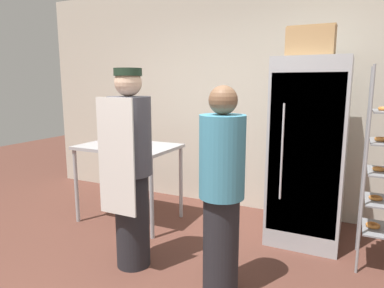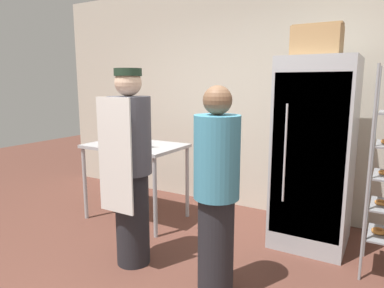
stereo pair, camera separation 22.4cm
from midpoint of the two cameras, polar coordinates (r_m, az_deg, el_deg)
back_wall at (r=4.38m, az=8.80°, el=7.68°), size 6.40×0.12×2.85m
refrigerator at (r=3.61m, az=17.19°, el=-1.20°), size 0.69×0.78×1.85m
prep_counter at (r=4.05m, az=-12.11°, el=-1.63°), size 1.11×0.73×0.90m
donut_box at (r=3.75m, az=-12.27°, el=-0.23°), size 0.26×0.24×0.28m
blender_pitcher at (r=4.03m, az=-12.56°, el=1.43°), size 0.13×0.13×0.26m
binder_stack at (r=4.35m, az=-13.33°, el=1.20°), size 0.30×0.23×0.10m
cardboard_storage_box at (r=3.48m, az=17.44°, el=15.93°), size 0.43×0.31×0.29m
person_baker at (r=2.98m, az=-12.35°, el=-3.81°), size 0.36×0.38×1.72m
person_customer at (r=2.55m, az=2.45°, el=-7.98°), size 0.34×0.34×1.59m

